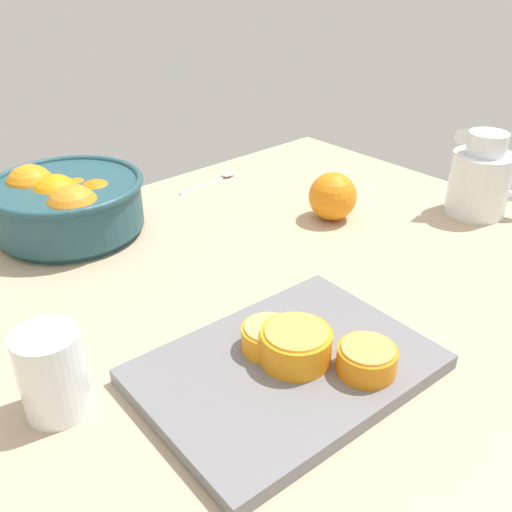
{
  "coord_description": "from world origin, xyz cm",
  "views": [
    {
      "loc": [
        -43.77,
        -52.86,
        45.4
      ],
      "look_at": [
        0.92,
        -3.01,
        7.63
      ],
      "focal_mm": 40.59,
      "sensor_mm": 36.0,
      "label": 1
    }
  ],
  "objects_px": {
    "orange_half_0": "(367,359)",
    "loose_orange_0": "(333,196)",
    "fruit_bowl": "(68,203)",
    "cutting_board": "(286,369)",
    "juice_pitcher": "(480,183)",
    "spoon": "(216,179)",
    "juice_glass": "(53,377)",
    "orange_half_1": "(269,337)",
    "orange_half_2": "(296,345)"
  },
  "relations": [
    {
      "from": "orange_half_0",
      "to": "loose_orange_0",
      "type": "bearing_deg",
      "value": 46.56
    },
    {
      "from": "orange_half_0",
      "to": "loose_orange_0",
      "type": "height_order",
      "value": "loose_orange_0"
    },
    {
      "from": "fruit_bowl",
      "to": "cutting_board",
      "type": "distance_m",
      "value": 0.51
    },
    {
      "from": "juice_pitcher",
      "to": "cutting_board",
      "type": "distance_m",
      "value": 0.58
    },
    {
      "from": "loose_orange_0",
      "to": "spoon",
      "type": "bearing_deg",
      "value": 98.69
    },
    {
      "from": "juice_glass",
      "to": "loose_orange_0",
      "type": "distance_m",
      "value": 0.59
    },
    {
      "from": "orange_half_1",
      "to": "loose_orange_0",
      "type": "bearing_deg",
      "value": 31.15
    },
    {
      "from": "juice_pitcher",
      "to": "loose_orange_0",
      "type": "bearing_deg",
      "value": 143.49
    },
    {
      "from": "juice_glass",
      "to": "loose_orange_0",
      "type": "xyz_separation_m",
      "value": [
        0.58,
        0.12,
        -0.0
      ]
    },
    {
      "from": "orange_half_0",
      "to": "spoon",
      "type": "height_order",
      "value": "orange_half_0"
    },
    {
      "from": "loose_orange_0",
      "to": "orange_half_2",
      "type": "bearing_deg",
      "value": -144.05
    },
    {
      "from": "fruit_bowl",
      "to": "spoon",
      "type": "bearing_deg",
      "value": 3.51
    },
    {
      "from": "juice_pitcher",
      "to": "orange_half_2",
      "type": "height_order",
      "value": "juice_pitcher"
    },
    {
      "from": "orange_half_2",
      "to": "orange_half_1",
      "type": "bearing_deg",
      "value": 103.94
    },
    {
      "from": "juice_glass",
      "to": "orange_half_2",
      "type": "distance_m",
      "value": 0.27
    },
    {
      "from": "spoon",
      "to": "orange_half_2",
      "type": "bearing_deg",
      "value": -119.78
    },
    {
      "from": "loose_orange_0",
      "to": "juice_pitcher",
      "type": "bearing_deg",
      "value": -36.51
    },
    {
      "from": "juice_pitcher",
      "to": "loose_orange_0",
      "type": "distance_m",
      "value": 0.27
    },
    {
      "from": "orange_half_1",
      "to": "loose_orange_0",
      "type": "xyz_separation_m",
      "value": [
        0.36,
        0.21,
        0.01
      ]
    },
    {
      "from": "fruit_bowl",
      "to": "loose_orange_0",
      "type": "height_order",
      "value": "fruit_bowl"
    },
    {
      "from": "fruit_bowl",
      "to": "juice_pitcher",
      "type": "bearing_deg",
      "value": -35.32
    },
    {
      "from": "loose_orange_0",
      "to": "cutting_board",
      "type": "bearing_deg",
      "value": -145.24
    },
    {
      "from": "orange_half_1",
      "to": "fruit_bowl",
      "type": "bearing_deg",
      "value": 92.39
    },
    {
      "from": "orange_half_1",
      "to": "orange_half_0",
      "type": "bearing_deg",
      "value": -62.43
    },
    {
      "from": "fruit_bowl",
      "to": "orange_half_2",
      "type": "height_order",
      "value": "fruit_bowl"
    },
    {
      "from": "juice_glass",
      "to": "cutting_board",
      "type": "distance_m",
      "value": 0.26
    },
    {
      "from": "fruit_bowl",
      "to": "orange_half_1",
      "type": "bearing_deg",
      "value": -87.61
    },
    {
      "from": "juice_pitcher",
      "to": "orange_half_2",
      "type": "distance_m",
      "value": 0.57
    },
    {
      "from": "juice_pitcher",
      "to": "loose_orange_0",
      "type": "relative_size",
      "value": 1.86
    },
    {
      "from": "orange_half_2",
      "to": "spoon",
      "type": "xyz_separation_m",
      "value": [
        0.3,
        0.53,
        -0.04
      ]
    },
    {
      "from": "spoon",
      "to": "juice_pitcher",
      "type": "bearing_deg",
      "value": -59.54
    },
    {
      "from": "fruit_bowl",
      "to": "orange_half_0",
      "type": "xyz_separation_m",
      "value": [
        0.07,
        -0.58,
        -0.02
      ]
    },
    {
      "from": "fruit_bowl",
      "to": "loose_orange_0",
      "type": "distance_m",
      "value": 0.46
    },
    {
      "from": "juice_pitcher",
      "to": "spoon",
      "type": "distance_m",
      "value": 0.51
    },
    {
      "from": "cutting_board",
      "to": "loose_orange_0",
      "type": "distance_m",
      "value": 0.44
    },
    {
      "from": "cutting_board",
      "to": "orange_half_2",
      "type": "height_order",
      "value": "orange_half_2"
    },
    {
      "from": "orange_half_0",
      "to": "fruit_bowl",
      "type": "bearing_deg",
      "value": 97.28
    },
    {
      "from": "orange_half_1",
      "to": "cutting_board",
      "type": "bearing_deg",
      "value": -95.19
    },
    {
      "from": "orange_half_1",
      "to": "spoon",
      "type": "bearing_deg",
      "value": 57.68
    },
    {
      "from": "loose_orange_0",
      "to": "spoon",
      "type": "height_order",
      "value": "loose_orange_0"
    },
    {
      "from": "juice_glass",
      "to": "spoon",
      "type": "bearing_deg",
      "value": 36.82
    },
    {
      "from": "spoon",
      "to": "loose_orange_0",
      "type": "bearing_deg",
      "value": -81.31
    },
    {
      "from": "juice_glass",
      "to": "loose_orange_0",
      "type": "relative_size",
      "value": 1.17
    },
    {
      "from": "orange_half_1",
      "to": "orange_half_2",
      "type": "bearing_deg",
      "value": -76.06
    },
    {
      "from": "juice_pitcher",
      "to": "orange_half_0",
      "type": "xyz_separation_m",
      "value": [
        -0.52,
        -0.16,
        -0.02
      ]
    },
    {
      "from": "juice_pitcher",
      "to": "cutting_board",
      "type": "bearing_deg",
      "value": -171.15
    },
    {
      "from": "cutting_board",
      "to": "orange_half_0",
      "type": "distance_m",
      "value": 0.09
    },
    {
      "from": "cutting_board",
      "to": "orange_half_0",
      "type": "height_order",
      "value": "orange_half_0"
    },
    {
      "from": "fruit_bowl",
      "to": "orange_half_1",
      "type": "relative_size",
      "value": 3.94
    },
    {
      "from": "juice_glass",
      "to": "orange_half_1",
      "type": "distance_m",
      "value": 0.24
    }
  ]
}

